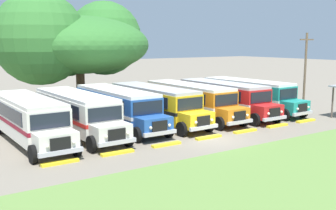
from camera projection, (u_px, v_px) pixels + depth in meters
The scene contains 18 objects.
ground_plane at pixel (211, 139), 26.13m from camera, with size 220.00×220.00×0.00m, color slate.
foreground_grass_strip at pixel (312, 171), 19.73m from camera, with size 80.00×10.18×0.01m, color olive.
parked_bus_slot_0 at pixel (28, 117), 25.29m from camera, with size 2.84×10.86×2.82m.
parked_bus_slot_1 at pixel (77, 112), 27.32m from camera, with size 2.91×10.87×2.82m.
parked_bus_slot_2 at pixel (118, 106), 29.66m from camera, with size 2.72×10.84×2.82m.
parked_bus_slot_3 at pixel (155, 103), 31.22m from camera, with size 3.02×10.88×2.82m.
parked_bus_slot_4 at pixel (191, 99), 33.10m from camera, with size 2.79×10.85×2.82m.
parked_bus_slot_5 at pixel (224, 97), 34.57m from camera, with size 2.79×10.85×2.82m.
parked_bus_slot_6 at pixel (249, 94), 36.53m from camera, with size 3.02×10.88×2.82m.
curb_wheelstop_0 at pixel (60, 163), 20.82m from camera, with size 2.00×0.36×0.15m, color yellow.
curb_wheelstop_1 at pixel (118, 153), 22.65m from camera, with size 2.00×0.36×0.15m, color yellow.
curb_wheelstop_2 at pixel (166, 144), 24.48m from camera, with size 2.00×0.36×0.15m, color yellow.
curb_wheelstop_3 at pixel (209, 137), 26.31m from camera, with size 2.00×0.36×0.15m, color yellow.
curb_wheelstop_4 at pixel (245, 131), 28.14m from camera, with size 2.00×0.36×0.15m, color yellow.
curb_wheelstop_5 at pixel (277, 126), 29.98m from camera, with size 2.00×0.36×0.15m, color yellow.
curb_wheelstop_6 at pixel (306, 121), 31.81m from camera, with size 2.00×0.36×0.15m, color yellow.
broad_shade_tree at pixel (74, 42), 39.82m from camera, with size 15.87×14.69×10.81m.
utility_pole at pixel (305, 70), 35.86m from camera, with size 1.80×0.20×7.09m.
Camera 1 is at (-16.50, -19.59, 6.30)m, focal length 42.77 mm.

